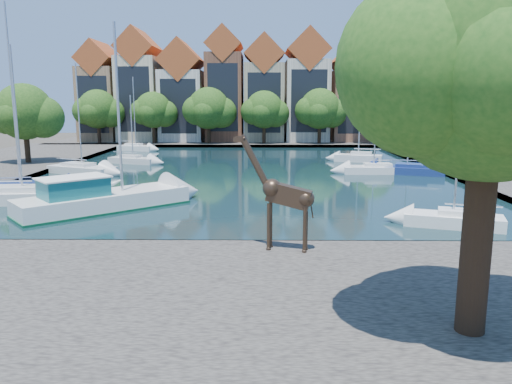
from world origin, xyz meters
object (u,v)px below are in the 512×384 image
(motorsailer, at_px, (99,197))
(giraffe_statue, at_px, (283,195))
(sailboat_right_a, at_px, (453,217))
(plane_tree, at_px, (496,65))
(sailboat_left_a, at_px, (23,194))

(motorsailer, bearing_deg, giraffe_statue, -40.32)
(motorsailer, relative_size, sailboat_right_a, 1.11)
(giraffe_statue, relative_size, motorsailer, 0.43)
(sailboat_right_a, bearing_deg, plane_tree, -108.41)
(motorsailer, height_order, sailboat_right_a, motorsailer)
(plane_tree, height_order, giraffe_statue, plane_tree)
(giraffe_statue, bearing_deg, plane_tree, -56.41)
(giraffe_statue, bearing_deg, motorsailer, 139.68)
(giraffe_statue, xyz_separation_m, motorsailer, (-10.86, 9.21, -1.93))
(giraffe_statue, bearing_deg, sailboat_right_a, 30.80)
(giraffe_statue, distance_m, sailboat_right_a, 11.19)
(sailboat_left_a, bearing_deg, motorsailer, -22.22)
(sailboat_right_a, bearing_deg, sailboat_left_a, 167.09)
(giraffe_statue, height_order, sailboat_left_a, sailboat_left_a)
(plane_tree, bearing_deg, sailboat_right_a, 71.59)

